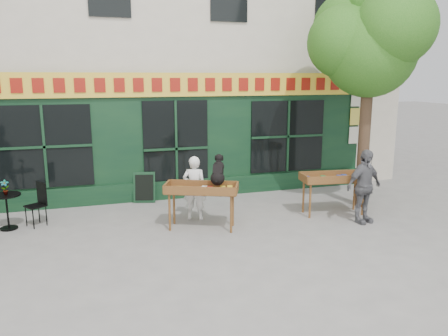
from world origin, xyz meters
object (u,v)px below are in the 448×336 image
Objects in this scene: man_right at (364,186)px; book_cart_right at (334,180)px; book_cart_center at (202,191)px; woman at (194,188)px; bistro_table at (7,205)px; dog at (218,169)px.

book_cart_right is at bearing 99.32° from man_right.
book_cart_center is 0.66m from woman.
book_cart_right is 7.27m from bistro_table.
book_cart_center is 3.22m from book_cart_right.
bistro_table is at bearing 15.60° from woman.
woman is at bearing 146.68° from man_right.
man_right is (3.17, -0.64, -0.46)m from dog.
dog is 3.26m from man_right.
book_cart_center is at bearing -165.09° from dog.
dog is 0.79× the size of bistro_table.
book_cart_right is at bearing -167.33° from woman.
man_right is 7.71m from bistro_table.
bistro_table is at bearing 178.76° from book_cart_right.
bistro_table is (-4.31, 1.22, -0.75)m from dog.
dog reaches higher than book_cart_right.
man_right reaches higher than book_cart_right.
bistro_table is (-7.48, 1.86, -0.28)m from man_right.
woman is (-0.35, 0.70, -0.56)m from dog.
woman is 0.89× the size of man_right.
man_right reaches higher than bistro_table.
man_right is at bearing 11.96° from book_cart_center.
woman reaches higher than book_cart_center.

